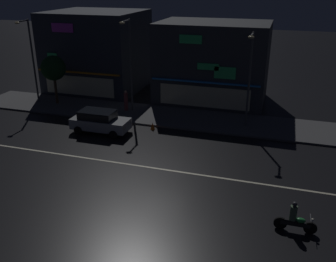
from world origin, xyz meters
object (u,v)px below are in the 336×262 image
Objects in this scene: pedestrian_on_sidewalk at (126,101)px; motorcycle_following at (295,219)px; streetlamp_east at (250,73)px; streetlamp_mid at (130,59)px; traffic_cone at (153,126)px; parked_car_near_kerb at (100,121)px; streetlamp_west at (31,55)px.

pedestrian_on_sidewalk is 0.93× the size of motorcycle_following.
streetlamp_east reaches higher than pedestrian_on_sidewalk.
streetlamp_mid reaches higher than motorcycle_following.
traffic_cone is (3.52, -3.16, -0.69)m from pedestrian_on_sidewalk.
streetlamp_mid is at bearing 83.82° from parked_car_near_kerb.
parked_car_near_kerb is 7.82× the size of traffic_cone.
traffic_cone is (12.32, -2.94, -4.18)m from streetlamp_west.
streetlamp_east is 12.88× the size of traffic_cone.
pedestrian_on_sidewalk is 18.86m from motorcycle_following.
traffic_cone is at bearing -65.36° from pedestrian_on_sidewalk.
streetlamp_mid is 9.81m from streetlamp_east.
streetlamp_east is 3.73× the size of motorcycle_following.
pedestrian_on_sidewalk is 4.80m from parked_car_near_kerb.
streetlamp_mid is at bearing 133.36° from traffic_cone.
parked_car_near_kerb is at bearing -96.18° from streetlamp_mid.
streetlamp_west reaches higher than streetlamp_east.
streetlamp_west is at bearing 152.39° from parked_car_near_kerb.
pedestrian_on_sidewalk is (-10.23, 0.83, -3.36)m from streetlamp_east.
pedestrian_on_sidewalk is at bearing 1.45° from streetlamp_west.
streetlamp_east is (19.03, -0.61, -0.13)m from streetlamp_west.
streetlamp_west is 3.86× the size of motorcycle_following.
parked_car_near_kerb is at bearing -158.95° from streetlamp_east.
streetlamp_west is at bearing -30.59° from motorcycle_following.
motorcycle_following is (13.29, -12.97, -3.95)m from streetlamp_mid.
pedestrian_on_sidewalk is at bearing -171.23° from streetlamp_mid.
streetlamp_west reaches higher than traffic_cone.
streetlamp_east is at bearing -1.83° from streetlamp_west.
traffic_cone is at bearing -46.64° from streetlamp_mid.
streetlamp_west is at bearing -178.17° from streetlamp_mid.
pedestrian_on_sidewalk is at bearing 138.09° from traffic_cone.
motorcycle_following is (3.52, -12.06, -3.69)m from streetlamp_east.
streetlamp_west is 13.34m from traffic_cone.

